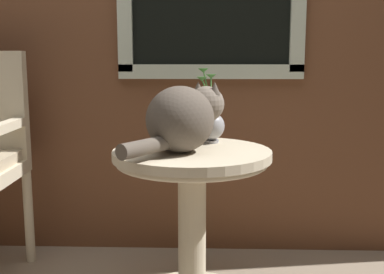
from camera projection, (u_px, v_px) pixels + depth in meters
wicker_side_table at (192, 199)px, 1.85m from camera, size 0.61×0.61×0.64m
cat at (183, 118)px, 1.77m from camera, size 0.37×0.49×0.26m
pewter_vase_with_ivy at (210, 121)px, 1.96m from camera, size 0.12×0.12×0.31m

